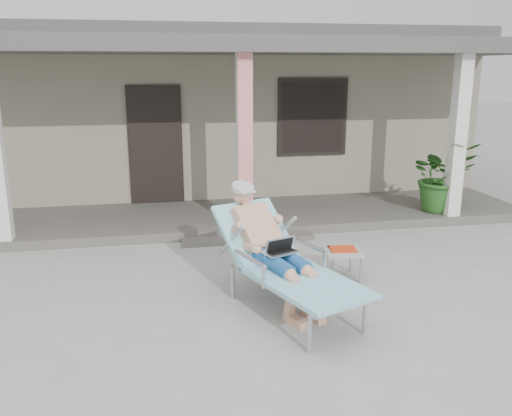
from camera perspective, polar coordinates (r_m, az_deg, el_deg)
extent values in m
plane|color=#9E9E99|center=(6.51, 2.06, -8.53)|extent=(60.00, 60.00, 0.00)
cube|color=gray|center=(12.45, -4.65, 9.74)|extent=(10.00, 5.00, 3.00)
cube|color=#474442|center=(12.42, -4.82, 17.35)|extent=(10.40, 5.40, 0.30)
cube|color=black|center=(9.89, -10.52, 6.52)|extent=(0.95, 0.06, 2.10)
cube|color=black|center=(10.28, 5.97, 9.51)|extent=(1.20, 0.06, 1.30)
cube|color=black|center=(10.27, 5.98, 9.50)|extent=(1.32, 0.05, 1.42)
cube|color=#605B56|center=(9.27, -2.07, -0.90)|extent=(10.00, 2.00, 0.15)
cube|color=red|center=(8.17, -1.23, 6.87)|extent=(0.22, 0.22, 2.61)
cube|color=silver|center=(9.41, 20.46, 6.99)|extent=(0.22, 0.22, 2.61)
cube|color=#474442|center=(8.94, -2.24, 16.70)|extent=(10.00, 2.30, 0.24)
cube|color=#605B56|center=(8.20, -0.82, -3.27)|extent=(2.00, 0.30, 0.07)
cylinder|color=#B7B7BC|center=(5.12, 5.67, -12.94)|extent=(0.05, 0.05, 0.40)
cylinder|color=#B7B7BC|center=(5.52, 11.38, -11.00)|extent=(0.05, 0.05, 0.40)
cylinder|color=#B7B7BC|center=(6.19, -2.47, -7.80)|extent=(0.05, 0.05, 0.40)
cylinder|color=#B7B7BC|center=(6.53, 2.77, -6.58)|extent=(0.05, 0.05, 0.40)
cube|color=#B7B7BC|center=(5.58, 5.28, -8.02)|extent=(1.11, 1.48, 0.03)
cube|color=#89D4D4|center=(5.57, 5.28, -7.77)|extent=(1.23, 1.56, 0.04)
cube|color=#B7B7BC|center=(6.24, -0.06, -2.97)|extent=(0.86, 0.83, 0.54)
cube|color=#89D4D4|center=(6.22, -0.06, -2.65)|extent=(0.99, 0.94, 0.61)
cylinder|color=#B4B4B7|center=(6.36, -1.56, 2.19)|extent=(0.34, 0.35, 0.14)
cube|color=silver|center=(5.86, 2.52, -4.62)|extent=(0.43, 0.37, 0.25)
cube|color=#A1A19D|center=(6.78, 9.12, -4.53)|extent=(0.50, 0.50, 0.04)
cylinder|color=#B7B7BC|center=(6.63, 8.12, -6.66)|extent=(0.03, 0.03, 0.34)
cylinder|color=#B7B7BC|center=(6.75, 10.99, -6.40)|extent=(0.03, 0.03, 0.34)
cylinder|color=#B7B7BC|center=(6.95, 7.17, -5.62)|extent=(0.03, 0.03, 0.34)
cylinder|color=#B7B7BC|center=(7.06, 9.93, -5.39)|extent=(0.03, 0.03, 0.34)
cube|color=red|center=(6.77, 9.13, -4.29)|extent=(0.34, 0.27, 0.03)
cube|color=black|center=(6.87, 8.80, -4.02)|extent=(0.31, 0.06, 0.03)
imported|color=#26591E|center=(9.76, 18.98, 3.21)|extent=(1.10, 0.96, 1.22)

